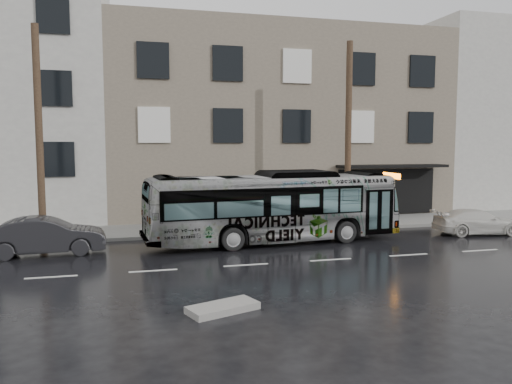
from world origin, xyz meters
TOP-DOWN VIEW (x-y plane):
  - ground at (0.00, 0.00)m, footprint 120.00×120.00m
  - sidewalk at (0.00, 4.90)m, footprint 90.00×3.60m
  - building_taupe at (5.00, 12.70)m, footprint 20.00×12.00m
  - building_filler at (24.00, 12.70)m, footprint 18.00×12.00m
  - utility_pole_front at (6.50, 3.30)m, footprint 0.30×0.30m
  - utility_pole_rear at (-7.50, 3.30)m, footprint 0.30×0.30m
  - sign_post at (7.60, 3.30)m, footprint 0.06×0.06m
  - bus at (2.06, 1.19)m, footprint 11.22×3.41m
  - white_sedan at (11.93, 0.67)m, footprint 4.26×2.17m
  - dark_sedan at (-7.06, 1.03)m, footprint 4.50×1.80m
  - slush_pile at (-1.69, -7.08)m, footprint 1.97×1.37m

SIDE VIEW (x-z plane):
  - ground at x=0.00m, z-range 0.00..0.00m
  - sidewalk at x=0.00m, z-range 0.00..0.15m
  - slush_pile at x=-1.69m, z-range 0.00..0.18m
  - white_sedan at x=11.93m, z-range 0.00..1.18m
  - dark_sedan at x=-7.06m, z-range 0.00..1.45m
  - sign_post at x=7.60m, z-range 0.15..2.55m
  - bus at x=2.06m, z-range 0.00..3.08m
  - utility_pole_front at x=6.50m, z-range 0.15..9.15m
  - utility_pole_rear at x=-7.50m, z-range 0.15..9.15m
  - building_taupe at x=5.00m, z-range 0.00..11.00m
  - building_filler at x=24.00m, z-range 0.00..12.00m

